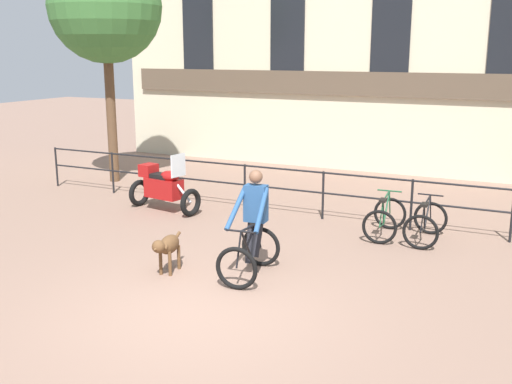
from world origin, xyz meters
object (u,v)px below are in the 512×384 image
cyclist_with_bike (252,229)px  parked_bicycle_mid_left (426,224)px  parked_bicycle_near_lamp (385,219)px  dog (167,246)px  parked_motorcycle (163,187)px

cyclist_with_bike → parked_bicycle_mid_left: 3.71m
parked_bicycle_near_lamp → cyclist_with_bike: bearing=61.3°
dog → parked_motorcycle: (-2.28, 3.26, 0.10)m
parked_motorcycle → parked_bicycle_near_lamp: 4.99m
parked_motorcycle → cyclist_with_bike: bearing=-117.6°
parked_motorcycle → parked_bicycle_mid_left: bearing=-77.8°
cyclist_with_bike → dog: size_ratio=1.83×
cyclist_with_bike → parked_bicycle_mid_left: bearing=47.4°
cyclist_with_bike → parked_bicycle_mid_left: cyclist_with_bike is taller
parked_bicycle_near_lamp → parked_bicycle_mid_left: (0.78, -0.00, -0.00)m
cyclist_with_bike → parked_motorcycle: bearing=137.1°
dog → parked_motorcycle: parked_motorcycle is taller
cyclist_with_bike → dog: 1.41m
dog → parked_bicycle_mid_left: bearing=38.1°
cyclist_with_bike → parked_bicycle_mid_left: (2.22, 2.95, -0.41)m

